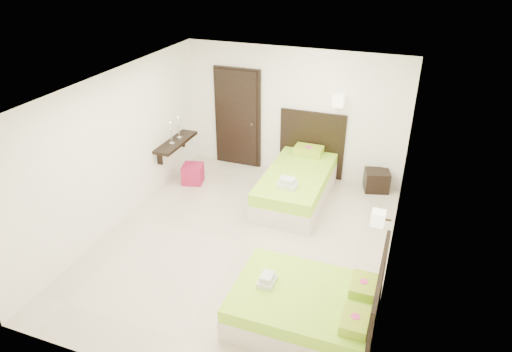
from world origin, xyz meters
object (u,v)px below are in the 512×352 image
(bed_double, at_px, (310,306))
(ottoman, at_px, (193,174))
(nightstand, at_px, (377,180))
(bed_single, at_px, (298,182))

(bed_double, bearing_deg, ottoman, 137.57)
(nightstand, bearing_deg, bed_double, -110.87)
(bed_single, height_order, ottoman, bed_single)
(bed_single, xyz_separation_m, bed_double, (1.01, -3.04, -0.06))
(nightstand, height_order, ottoman, nightstand)
(bed_single, bearing_deg, nightstand, 30.78)
(bed_single, xyz_separation_m, nightstand, (1.37, 0.82, -0.13))
(bed_double, relative_size, nightstand, 3.93)
(nightstand, xyz_separation_m, ottoman, (-3.51, -0.97, -0.01))
(bed_single, bearing_deg, bed_double, -71.56)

